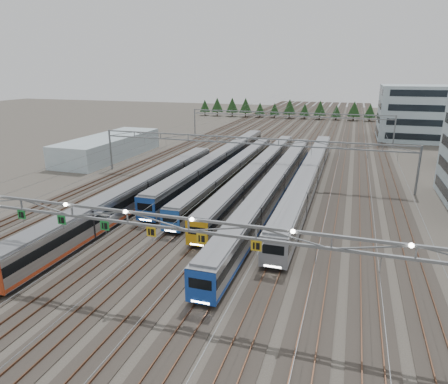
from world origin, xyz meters
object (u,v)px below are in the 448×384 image
(train_b, at_px, (220,161))
(train_c, at_px, (233,170))
(west_shed, at_px, (109,147))
(train_e, at_px, (276,184))
(gantry_far, at_px, (288,118))
(depot_bldg_north, at_px, (421,113))
(train_a, at_px, (139,192))
(train_f, at_px, (309,175))
(gantry_near, at_px, (126,220))
(gantry_mid, at_px, (247,146))
(train_d, at_px, (259,171))

(train_b, xyz_separation_m, train_c, (4.50, -5.75, -0.22))
(west_shed, bearing_deg, train_e, -22.94)
(train_b, height_order, west_shed, west_shed)
(gantry_far, height_order, depot_bldg_north, depot_bldg_north)
(train_a, xyz_separation_m, train_f, (22.50, 17.43, -0.02))
(train_a, bearing_deg, gantry_far, 79.96)
(train_f, bearing_deg, train_c, 178.60)
(train_e, distance_m, gantry_near, 33.65)
(west_shed, bearing_deg, gantry_near, -55.08)
(train_c, xyz_separation_m, train_f, (13.50, -0.33, 0.25))
(train_c, height_order, gantry_near, gantry_near)
(train_a, height_order, gantry_near, gantry_near)
(train_f, bearing_deg, gantry_near, -106.16)
(gantry_mid, bearing_deg, train_a, -121.21)
(train_e, height_order, gantry_mid, gantry_mid)
(train_e, xyz_separation_m, gantry_far, (-6.75, 52.55, 4.33))
(west_shed, bearing_deg, train_a, -50.25)
(gantry_mid, bearing_deg, train_e, -48.20)
(train_d, height_order, depot_bldg_north, depot_bldg_north)
(train_d, bearing_deg, gantry_far, 92.86)
(gantry_mid, bearing_deg, gantry_far, 90.00)
(depot_bldg_north, bearing_deg, gantry_far, -160.09)
(train_e, height_order, west_shed, west_shed)
(train_f, xyz_separation_m, gantry_mid, (-11.25, 1.14, 4.24))
(train_e, bearing_deg, depot_bldg_north, 66.32)
(train_a, distance_m, gantry_mid, 22.11)
(depot_bldg_north, bearing_deg, train_e, -113.68)
(train_c, height_order, gantry_mid, gantry_mid)
(train_d, xyz_separation_m, depot_bldg_north, (33.18, 57.84, 5.55))
(gantry_near, bearing_deg, train_d, 86.72)
(gantry_near, bearing_deg, train_a, 117.47)
(train_b, distance_m, train_e, 18.39)
(train_c, bearing_deg, west_shed, 161.53)
(train_a, bearing_deg, gantry_mid, 58.79)
(train_a, relative_size, train_f, 0.83)
(train_a, relative_size, train_c, 0.98)
(train_b, distance_m, west_shed, 28.89)
(gantry_near, distance_m, gantry_far, 85.12)
(train_b, distance_m, train_c, 7.31)
(gantry_mid, bearing_deg, train_d, -0.03)
(train_b, xyz_separation_m, train_d, (9.00, -4.94, -0.13))
(train_a, distance_m, train_f, 28.46)
(train_d, relative_size, train_f, 0.95)
(gantry_mid, height_order, west_shed, gantry_mid)
(gantry_mid, bearing_deg, west_shed, 163.84)
(train_f, bearing_deg, west_shed, 166.29)
(gantry_near, xyz_separation_m, gantry_mid, (0.05, 40.12, -0.70))
(train_e, bearing_deg, train_d, 120.80)
(train_b, height_order, gantry_near, gantry_near)
(train_e, bearing_deg, gantry_near, -101.79)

